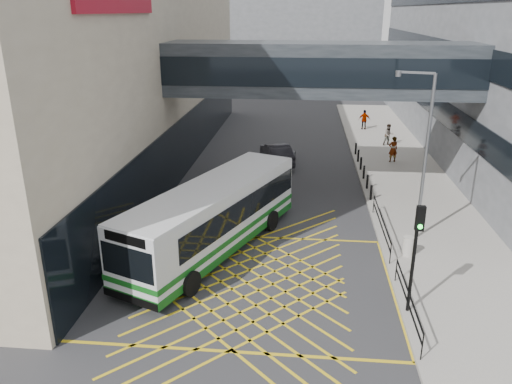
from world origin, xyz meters
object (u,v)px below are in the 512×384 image
(bus, at_px, (215,215))
(car_silver, at_px, (281,155))
(car_dark, at_px, (277,154))
(street_lamp, at_px, (423,147))
(traffic_light, at_px, (416,244))
(pedestrian_a, at_px, (393,149))
(pedestrian_b, at_px, (389,135))
(car_white, at_px, (152,245))
(pedestrian_c, at_px, (364,120))
(litter_bin, at_px, (408,246))

(bus, distance_m, car_silver, 14.68)
(car_dark, bearing_deg, street_lamp, 104.59)
(car_silver, bearing_deg, car_dark, 11.40)
(traffic_light, relative_size, pedestrian_a, 2.25)
(car_silver, xyz_separation_m, pedestrian_b, (8.61, 5.66, 0.39))
(car_white, relative_size, pedestrian_c, 2.61)
(bus, distance_m, traffic_light, 9.45)
(car_silver, distance_m, street_lamp, 14.89)
(litter_bin, xyz_separation_m, pedestrian_c, (0.71, 25.96, 0.46))
(litter_bin, bearing_deg, traffic_light, -100.04)
(car_white, bearing_deg, bus, -143.77)
(car_silver, distance_m, pedestrian_a, 8.24)
(traffic_light, xyz_separation_m, street_lamp, (1.45, 6.80, 1.77))
(pedestrian_c, bearing_deg, car_dark, 60.57)
(street_lamp, bearing_deg, bus, -153.23)
(traffic_light, height_order, litter_bin, traffic_light)
(bus, xyz_separation_m, traffic_light, (8.07, -4.76, 1.20))
(car_white, distance_m, pedestrian_a, 21.20)
(bus, xyz_separation_m, car_white, (-2.68, -1.32, -1.00))
(bus, bearing_deg, car_silver, 103.35)
(car_white, height_order, pedestrian_c, pedestrian_c)
(car_white, xyz_separation_m, pedestrian_c, (12.30, 27.24, 0.32))
(pedestrian_a, distance_m, pedestrian_b, 4.90)
(street_lamp, xyz_separation_m, pedestrian_a, (1.05, 13.19, -3.61))
(street_lamp, xyz_separation_m, pedestrian_b, (1.47, 18.07, -3.68))
(car_white, relative_size, pedestrian_a, 2.50)
(car_dark, relative_size, car_silver, 1.19)
(car_silver, relative_size, pedestrian_c, 2.28)
(car_silver, xyz_separation_m, pedestrian_c, (7.23, 11.47, 0.43))
(traffic_light, relative_size, litter_bin, 4.77)
(bus, height_order, car_silver, bus)
(litter_bin, height_order, pedestrian_a, pedestrian_a)
(bus, xyz_separation_m, pedestrian_b, (11.00, 20.10, -0.71))
(pedestrian_c, bearing_deg, car_silver, 61.72)
(car_dark, height_order, pedestrian_b, pedestrian_b)
(litter_bin, bearing_deg, bus, 179.73)
(traffic_light, height_order, pedestrian_a, traffic_light)
(traffic_light, bearing_deg, litter_bin, 78.14)
(street_lamp, height_order, pedestrian_c, street_lamp)
(car_white, height_order, pedestrian_a, pedestrian_a)
(car_dark, bearing_deg, traffic_light, 90.90)
(pedestrian_b, bearing_deg, car_white, -140.63)
(bus, relative_size, traffic_light, 2.75)
(litter_bin, distance_m, pedestrian_c, 25.97)
(car_dark, distance_m, litter_bin, 16.01)
(bus, bearing_deg, traffic_light, -7.81)
(street_lamp, bearing_deg, traffic_light, -87.36)
(traffic_light, bearing_deg, pedestrian_a, 81.04)
(bus, distance_m, pedestrian_a, 18.55)
(bus, relative_size, pedestrian_c, 6.46)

